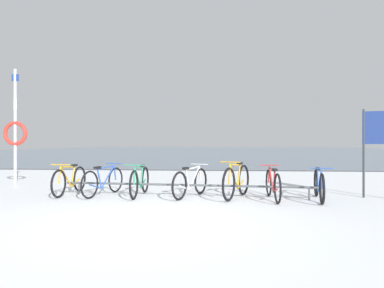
{
  "coord_description": "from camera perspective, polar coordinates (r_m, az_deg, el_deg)",
  "views": [
    {
      "loc": [
        1.16,
        -5.13,
        1.24
      ],
      "look_at": [
        0.38,
        5.3,
        1.22
      ],
      "focal_mm": 30.74,
      "sensor_mm": 36.0,
      "label": 1
    }
  ],
  "objects": [
    {
      "name": "bicycle_4",
      "position": [
        7.58,
        7.75,
        -6.41
      ],
      "size": [
        0.74,
        1.6,
        0.85
      ],
      "color": "black",
      "rests_on": "ground"
    },
    {
      "name": "bicycle_0",
      "position": [
        8.57,
        -20.45,
        -5.91
      ],
      "size": [
        0.46,
        1.69,
        0.76
      ],
      "color": "black",
      "rests_on": "ground"
    },
    {
      "name": "bike_rack",
      "position": [
        7.64,
        -0.75,
        -7.19
      ],
      "size": [
        5.96,
        0.55,
        0.31
      ],
      "color": "#4C5156",
      "rests_on": "ground"
    },
    {
      "name": "bicycle_1",
      "position": [
        8.19,
        -15.09,
        -6.22
      ],
      "size": [
        0.58,
        1.64,
        0.75
      ],
      "color": "black",
      "rests_on": "ground"
    },
    {
      "name": "rescue_post",
      "position": [
        10.89,
        -28.34,
        2.11
      ],
      "size": [
        0.72,
        0.11,
        3.41
      ],
      "color": "silver",
      "rests_on": "ground"
    },
    {
      "name": "bicycle_3",
      "position": [
        7.67,
        -0.21,
        -6.66
      ],
      "size": [
        0.75,
        1.55,
        0.75
      ],
      "color": "black",
      "rests_on": "ground"
    },
    {
      "name": "bicycle_6",
      "position": [
        7.74,
        21.16,
        -6.62
      ],
      "size": [
        0.49,
        1.68,
        0.74
      ],
      "color": "black",
      "rests_on": "ground"
    },
    {
      "name": "bicycle_2",
      "position": [
        7.9,
        -9.03,
        -6.41
      ],
      "size": [
        0.46,
        1.72,
        0.77
      ],
      "color": "black",
      "rests_on": "ground"
    },
    {
      "name": "info_sign",
      "position": [
        8.55,
        29.28,
        1.0
      ],
      "size": [
        0.54,
        0.17,
        2.03
      ],
      "color": "#33383D",
      "rests_on": "ground"
    },
    {
      "name": "bicycle_5",
      "position": [
        7.52,
        13.84,
        -6.81
      ],
      "size": [
        0.46,
        1.65,
        0.74
      ],
      "color": "black",
      "rests_on": "ground"
    },
    {
      "name": "ground",
      "position": [
        59.06,
        3.16,
        -1.17
      ],
      "size": [
        80.0,
        132.0,
        0.08
      ],
      "color": "silver"
    }
  ]
}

